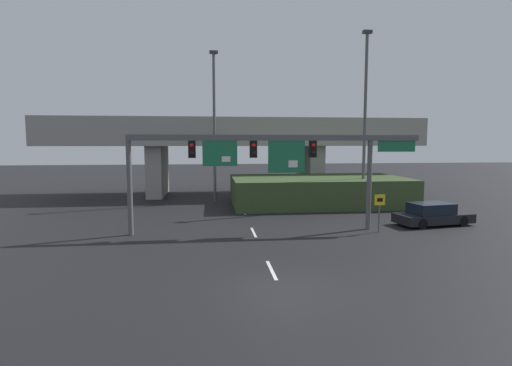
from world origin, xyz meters
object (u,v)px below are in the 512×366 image
highway_light_pole_far (365,115)px  parked_sedan_near_right (432,215)px  signal_gantry (270,153)px  speed_limit_sign (379,207)px  highway_light_pole_near (214,123)px

highway_light_pole_far → parked_sedan_near_right: highway_light_pole_far is taller
signal_gantry → speed_limit_sign: bearing=-8.3°
highway_light_pole_far → parked_sedan_near_right: size_ratio=2.76×
signal_gantry → highway_light_pole_far: bearing=43.0°
highway_light_pole_near → speed_limit_sign: bearing=-54.4°
speed_limit_sign → highway_light_pole_far: 10.86m
speed_limit_sign → parked_sedan_near_right: (4.12, 1.59, -0.81)m
signal_gantry → speed_limit_sign: 6.83m
signal_gantry → highway_light_pole_near: highway_light_pole_near is taller
parked_sedan_near_right → highway_light_pole_near: bearing=131.1°
highway_light_pole_near → parked_sedan_near_right: (13.16, -11.07, -6.01)m
highway_light_pole_near → highway_light_pole_far: bearing=-18.0°
signal_gantry → highway_light_pole_far: 12.05m
highway_light_pole_near → parked_sedan_near_right: bearing=-40.1°
highway_light_pole_near → highway_light_pole_far: size_ratio=0.93×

